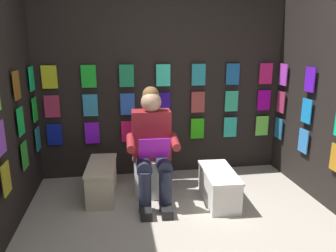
{
  "coord_description": "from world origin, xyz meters",
  "views": [
    {
      "loc": [
        0.56,
        1.81,
        1.62
      ],
      "look_at": [
        0.09,
        -1.13,
        0.85
      ],
      "focal_mm": 34.4,
      "sensor_mm": 36.0,
      "label": 1
    }
  ],
  "objects_px": {
    "person_reading": "(152,146)",
    "comic_longbox_far": "(219,186)",
    "toilet": "(151,163)",
    "comic_longbox_near": "(102,180)"
  },
  "relations": [
    {
      "from": "toilet",
      "to": "person_reading",
      "type": "height_order",
      "value": "person_reading"
    },
    {
      "from": "person_reading",
      "to": "comic_longbox_near",
      "type": "relative_size",
      "value": 1.75
    },
    {
      "from": "toilet",
      "to": "person_reading",
      "type": "relative_size",
      "value": 0.65
    },
    {
      "from": "person_reading",
      "to": "comic_longbox_far",
      "type": "distance_m",
      "value": 0.82
    },
    {
      "from": "comic_longbox_near",
      "to": "toilet",
      "type": "bearing_deg",
      "value": -168.65
    },
    {
      "from": "comic_longbox_near",
      "to": "comic_longbox_far",
      "type": "xyz_separation_m",
      "value": [
        -1.21,
        0.3,
        -0.02
      ]
    },
    {
      "from": "person_reading",
      "to": "comic_longbox_far",
      "type": "bearing_deg",
      "value": 168.86
    },
    {
      "from": "person_reading",
      "to": "toilet",
      "type": "bearing_deg",
      "value": -89.81
    },
    {
      "from": "toilet",
      "to": "person_reading",
      "type": "bearing_deg",
      "value": 90.19
    },
    {
      "from": "person_reading",
      "to": "comic_longbox_near",
      "type": "xyz_separation_m",
      "value": [
        0.53,
        -0.15,
        -0.41
      ]
    }
  ]
}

